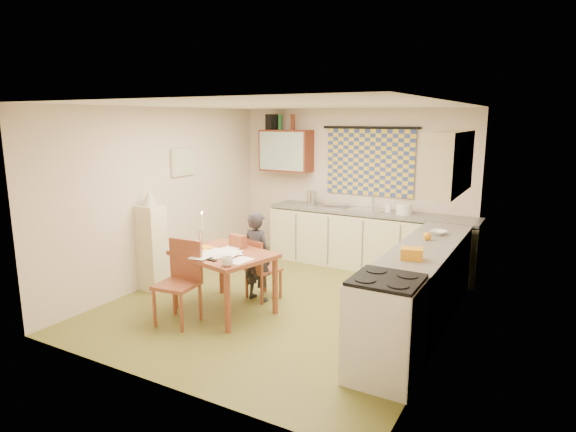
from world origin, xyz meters
The scene contains 44 objects.
floor centered at (0.00, 0.00, -0.01)m, with size 4.00×4.50×0.02m, color brown.
ceiling centered at (0.00, 0.00, 2.51)m, with size 4.00×4.50×0.02m, color white.
wall_back centered at (0.00, 2.26, 1.25)m, with size 4.00×0.02×2.50m, color beige.
wall_front centered at (0.00, -2.26, 1.25)m, with size 4.00×0.02×2.50m, color beige.
wall_left centered at (-2.01, 0.00, 1.25)m, with size 0.02×4.50×2.50m, color beige.
wall_right centered at (2.01, 0.00, 1.25)m, with size 0.02×4.50×2.50m, color beige.
window_blind centered at (0.30, 2.22, 1.65)m, with size 1.45×0.03×1.05m, color navy.
curtain_rod centered at (0.30, 2.20, 2.20)m, with size 0.04×0.04×1.60m, color black.
wall_cabinet centered at (-1.15, 2.08, 1.80)m, with size 0.90×0.34×0.70m, color #592011.
wall_cabinet_glass centered at (-1.15, 1.91, 1.80)m, with size 0.84×0.02×0.64m, color #99B2A5.
upper_cabinet_right centered at (1.83, 0.55, 1.85)m, with size 0.34×1.30×0.70m, color beige.
framed_print centered at (-1.97, 0.40, 1.70)m, with size 0.04×0.50×0.40m, color beige.
print_canvas centered at (-1.95, 0.40, 1.70)m, with size 0.01×0.42×0.32m, color white.
counter_back centered at (0.43, 1.95, 0.45)m, with size 3.30×0.62×0.92m.
counter_right centered at (1.70, 0.13, 0.45)m, with size 0.62×2.95×0.92m.
stove centered at (1.70, -1.18, 0.48)m, with size 0.62×0.62×0.96m.
sink centered at (0.35, 1.95, 0.88)m, with size 0.55×0.45×0.10m, color silver.
tap centered at (0.41, 2.13, 1.06)m, with size 0.03×0.03×0.28m, color silver.
dish_rack centered at (-0.15, 1.95, 0.95)m, with size 0.35×0.30×0.06m, color silver.
kettle centered at (-0.59, 1.95, 1.04)m, with size 0.18×0.18×0.24m, color silver.
mixing_bowl centered at (0.97, 1.95, 1.00)m, with size 0.24×0.24×0.16m, color white.
soap_bottle centered at (0.70, 2.00, 1.01)m, with size 0.09×0.09×0.18m, color white.
bowl centered at (1.70, 0.89, 0.94)m, with size 0.25×0.25×0.05m, color white.
orange_bag centered at (1.70, -0.35, 0.98)m, with size 0.22×0.16×0.12m, color orange.
fruit_orange centered at (1.65, 0.53, 0.97)m, with size 0.10×0.10×0.10m, color orange.
speaker centered at (-1.41, 2.08, 2.28)m, with size 0.16×0.20×0.26m, color black.
bottle_green centered at (-1.27, 2.08, 2.28)m, with size 0.07×0.07×0.26m, color #195926.
bottle_brown centered at (-1.02, 2.08, 2.28)m, with size 0.07×0.07×0.26m, color #592011.
dining_table centered at (-0.52, -0.60, 0.38)m, with size 1.32×1.12×0.75m.
chair_far centered at (-0.33, -0.01, 0.25)m, with size 0.47×0.47×0.82m.
chair_near centered at (-0.77, -1.14, 0.30)m, with size 0.47×0.47×0.96m.
person centered at (-0.36, -0.08, 0.59)m, with size 0.47×0.35×1.18m, color black.
shelf_stand centered at (-1.84, -0.46, 0.59)m, with size 0.32×0.30×1.19m, color beige.
lampshade centered at (-1.84, -0.46, 1.30)m, with size 0.20×0.20×0.22m, color beige.
letter_rack centered at (-0.50, -0.32, 0.83)m, with size 0.22×0.10×0.16m, color brown.
mug centered at (-0.15, -1.02, 0.80)m, with size 0.15×0.15×0.10m, color white.
magazine centered at (-1.03, -0.71, 0.76)m, with size 0.28×0.33×0.03m, color maroon.
book centered at (-0.92, -0.60, 0.76)m, with size 0.21×0.27×0.02m, color orange.
orange_box centered at (-0.89, -0.81, 0.77)m, with size 0.12×0.08×0.04m, color orange.
eyeglasses centered at (-0.42, -0.95, 0.76)m, with size 0.13×0.04×0.02m, color black.
candle_holder centered at (-1.02, -0.42, 0.84)m, with size 0.06×0.06×0.18m, color silver.
candle centered at (-0.98, -0.42, 1.04)m, with size 0.02×0.02×0.22m, color white.
candle_flame centered at (-0.99, -0.40, 1.16)m, with size 0.02×0.02×0.02m, color #FFCC66.
papers centered at (-0.63, -0.69, 0.76)m, with size 1.13×0.84×0.02m.
Camera 1 is at (2.90, -5.12, 2.34)m, focal length 30.00 mm.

